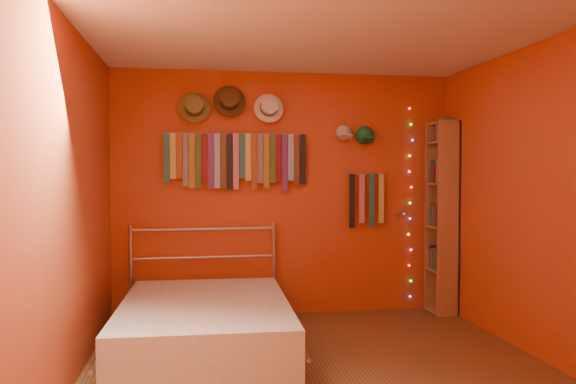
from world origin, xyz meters
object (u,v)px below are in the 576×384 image
tie_rack (236,158)px  bed (205,324)px  bookshelf (445,216)px  reading_lamp (403,214)px

tie_rack → bed: tie_rack is taller
tie_rack → bookshelf: size_ratio=0.72×
reading_lamp → bookshelf: bookshelf is taller
bed → bookshelf: bearing=21.0°
bed → tie_rack: bearing=73.9°
bookshelf → bed: bearing=-160.5°
tie_rack → bookshelf: 2.26m
tie_rack → reading_lamp: bearing=-5.0°
bookshelf → bed: size_ratio=1.00×
reading_lamp → bookshelf: bearing=-0.7°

